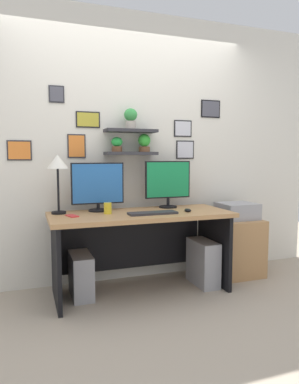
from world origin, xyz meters
The scene contains 14 objects.
ground_plane centered at (0.00, 0.00, 0.00)m, with size 8.00×8.00×0.00m, color tan.
back_wall_assembly centered at (0.00, 0.44, 1.35)m, with size 4.40×0.24×2.70m.
desk centered at (0.00, 0.06, 0.54)m, with size 1.66×0.68×0.75m.
monitor_left centered at (-0.36, 0.22, 0.99)m, with size 0.49×0.18×0.46m.
monitor_right centered at (0.36, 0.22, 1.00)m, with size 0.47×0.18×0.47m.
keyboard centered at (0.07, -0.12, 0.76)m, with size 0.44×0.14×0.02m, color #2D2D33.
computer_mouse centered at (0.42, -0.11, 0.77)m, with size 0.06×0.09×0.03m, color black.
desk_lamp centered at (-0.72, 0.18, 1.18)m, with size 0.19×0.19×0.53m.
cell_phone centered at (-0.63, -0.01, 0.76)m, with size 0.07×0.14×0.01m, color red.
pen_cup centered at (-0.31, 0.03, 0.80)m, with size 0.07×0.07×0.10m, color yellow.
drawer_cabinet centered at (1.13, 0.15, 0.30)m, with size 0.44×0.50×0.60m, color tan.
printer centered at (1.13, 0.15, 0.69)m, with size 0.38×0.34×0.17m, color #9E9EA3.
computer_tower_left centered at (-0.55, 0.08, 0.19)m, with size 0.18×0.40×0.39m, color #99999E.
computer_tower_right centered at (0.64, -0.02, 0.22)m, with size 0.18×0.40×0.44m, color #99999E.
Camera 1 is at (-1.00, -3.04, 1.26)m, focal length 32.91 mm.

